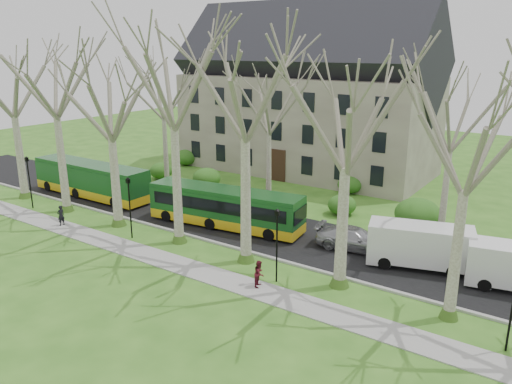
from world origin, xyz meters
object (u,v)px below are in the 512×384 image
pedestrian_a (61,215)px  van_a (420,246)px  bus_lead (91,179)px  bus_follow (225,207)px  sedan (354,239)px  pedestrian_b (259,273)px

pedestrian_a → van_a: bearing=108.6°
van_a → bus_lead: bearing=166.8°
bus_follow → bus_lead: bearing=175.0°
sedan → pedestrian_b: pedestrian_b is taller
sedan → pedestrian_a: size_ratio=3.31×
bus_lead → pedestrian_b: 22.95m
van_a → pedestrian_b: bearing=-147.2°
bus_follow → sedan: (9.75, 1.29, -0.75)m
pedestrian_b → bus_follow: bearing=33.6°
pedestrian_a → sedan: bearing=112.8°
bus_lead → van_a: bearing=2.7°
pedestrian_a → pedestrian_b: (17.79, 0.18, -0.01)m
sedan → van_a: 4.37m
van_a → pedestrian_a: bearing=-178.7°
sedan → pedestrian_b: size_ratio=3.36×
van_a → pedestrian_a: van_a is taller
bus_follow → sedan: bearing=0.3°
sedan → van_a: size_ratio=0.85×
bus_follow → pedestrian_a: (-10.27, -6.78, -0.72)m
sedan → pedestrian_a: (-20.02, -8.07, 0.03)m
pedestrian_a → pedestrian_b: bearing=91.4°
sedan → pedestrian_b: (-2.23, -7.89, 0.02)m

